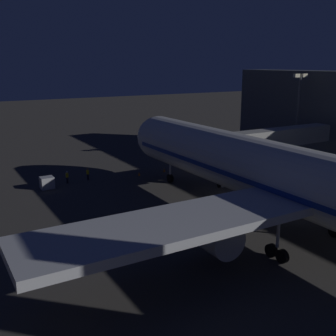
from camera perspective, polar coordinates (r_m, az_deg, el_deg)
name	(u,v)px	position (r m, az deg, el deg)	size (l,w,h in m)	color
ground_plane	(223,207)	(48.84, 7.65, -5.47)	(320.00, 320.00, 0.00)	#383533
airliner_at_gate	(301,183)	(39.26, 18.10, -2.04)	(51.50, 60.89, 18.22)	silver
jet_bridge	(262,139)	(59.79, 13.01, 3.90)	(22.34, 3.40, 7.51)	#9E9E99
apron_floodlight_mast	(298,110)	(73.22, 17.66, 7.70)	(2.90, 0.50, 14.83)	#59595E
baggage_container_mid_row	(47,183)	(57.74, -16.51, -1.98)	(1.73, 1.53, 1.60)	#B7BABF
ground_crew_near_nose_gear	(67,177)	(59.48, -13.89, -1.17)	(0.40, 0.40, 1.75)	black
ground_crew_by_belt_loader	(88,174)	(60.55, -11.13, -0.77)	(0.40, 0.40, 1.70)	black
traffic_cone_nose_port	(164,170)	(63.96, -0.52, -0.29)	(0.36, 0.36, 0.55)	orange
traffic_cone_nose_starboard	(139,174)	(61.96, -4.05, -0.81)	(0.36, 0.36, 0.55)	orange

